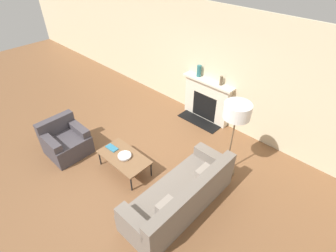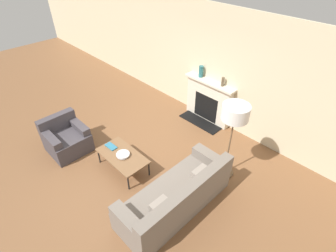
% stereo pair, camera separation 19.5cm
% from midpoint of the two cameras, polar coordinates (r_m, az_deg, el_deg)
% --- Properties ---
extents(ground_plane, '(18.00, 18.00, 0.00)m').
position_cam_midpoint_polar(ground_plane, '(5.94, -8.44, -7.89)').
color(ground_plane, brown).
extents(wall_back, '(18.00, 0.06, 2.90)m').
position_cam_midpoint_polar(wall_back, '(6.76, 9.81, 12.93)').
color(wall_back, beige).
rests_on(wall_back, ground_plane).
extents(fireplace, '(1.44, 0.59, 1.13)m').
position_cam_midpoint_polar(fireplace, '(6.97, 9.54, 5.36)').
color(fireplace, beige).
rests_on(fireplace, ground_plane).
extents(couch, '(0.86, 2.23, 0.81)m').
position_cam_midpoint_polar(couch, '(4.88, 3.11, -15.11)').
color(couch, slate).
rests_on(couch, ground_plane).
extents(armchair_near, '(0.85, 0.85, 0.81)m').
position_cam_midpoint_polar(armchair_near, '(6.41, -20.47, -2.60)').
color(armchair_near, '#423D42').
rests_on(armchair_near, ground_plane).
extents(coffee_table, '(1.13, 0.62, 0.39)m').
position_cam_midpoint_polar(coffee_table, '(5.56, -8.89, -6.53)').
color(coffee_table, brown).
rests_on(coffee_table, ground_plane).
extents(bowl, '(0.28, 0.28, 0.06)m').
position_cam_midpoint_polar(bowl, '(5.51, -8.78, -6.17)').
color(bowl, silver).
rests_on(bowl, coffee_table).
extents(book, '(0.28, 0.16, 0.02)m').
position_cam_midpoint_polar(book, '(5.78, -11.35, -4.37)').
color(book, teal).
rests_on(book, coffee_table).
extents(floor_lamp, '(0.51, 0.51, 1.69)m').
position_cam_midpoint_polar(floor_lamp, '(4.89, 15.46, 1.99)').
color(floor_lamp, brown).
rests_on(floor_lamp, ground_plane).
extents(mantel_vase_left, '(0.11, 0.11, 0.30)m').
position_cam_midpoint_polar(mantel_vase_left, '(6.81, 8.03, 11.66)').
color(mantel_vase_left, '#28666B').
rests_on(mantel_vase_left, fireplace).
extents(mantel_vase_center_left, '(0.07, 0.07, 0.22)m').
position_cam_midpoint_polar(mantel_vase_center_left, '(6.48, 12.69, 9.38)').
color(mantel_vase_center_left, brown).
rests_on(mantel_vase_center_left, fireplace).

